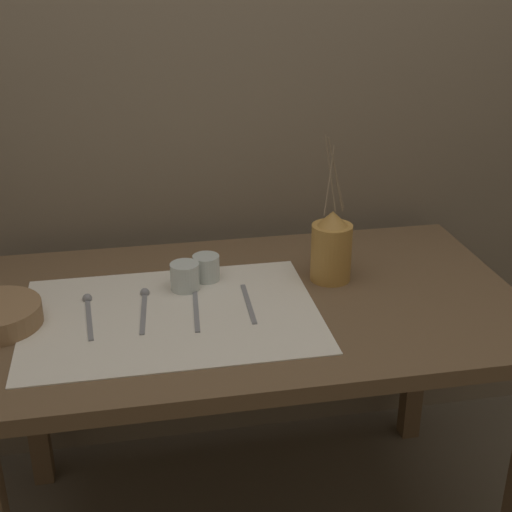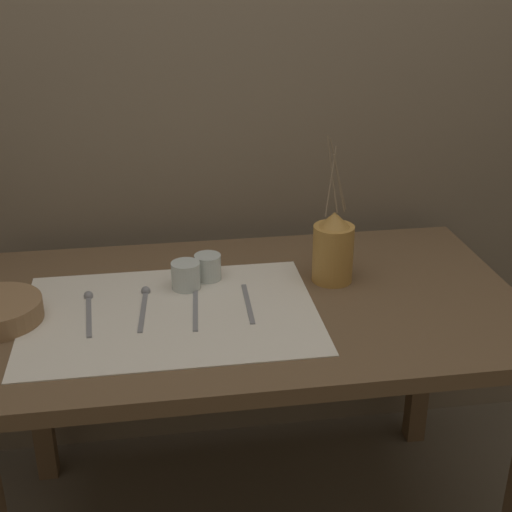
# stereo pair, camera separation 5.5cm
# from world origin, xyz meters

# --- Properties ---
(stone_wall_back) EXTENTS (7.00, 0.06, 2.40)m
(stone_wall_back) POSITION_xyz_m (0.00, 0.51, 1.20)
(stone_wall_back) COLOR #7A6B56
(stone_wall_back) RESTS_ON ground_plane
(wooden_table) EXTENTS (1.36, 0.80, 0.77)m
(wooden_table) POSITION_xyz_m (0.00, 0.00, 0.67)
(wooden_table) COLOR brown
(wooden_table) RESTS_ON ground_plane
(linen_cloth) EXTENTS (0.71, 0.50, 0.00)m
(linen_cloth) POSITION_xyz_m (-0.21, -0.04, 0.77)
(linen_cloth) COLOR silver
(linen_cloth) RESTS_ON wooden_table
(pitcher_with_flowers) EXTENTS (0.11, 0.11, 0.39)m
(pitcher_with_flowers) POSITION_xyz_m (0.23, 0.08, 0.86)
(pitcher_with_flowers) COLOR #B7843D
(pitcher_with_flowers) RESTS_ON wooden_table
(glass_tumbler_near) EXTENTS (0.08, 0.08, 0.07)m
(glass_tumbler_near) POSITION_xyz_m (-0.16, 0.09, 0.81)
(glass_tumbler_near) COLOR silver
(glass_tumbler_near) RESTS_ON wooden_table
(glass_tumbler_far) EXTENTS (0.07, 0.07, 0.07)m
(glass_tumbler_far) POSITION_xyz_m (-0.10, 0.13, 0.80)
(glass_tumbler_far) COLOR silver
(glass_tumbler_far) RESTS_ON wooden_table
(spoon_inner) EXTENTS (0.03, 0.22, 0.02)m
(spoon_inner) POSITION_xyz_m (-0.41, 0.03, 0.77)
(spoon_inner) COLOR gray
(spoon_inner) RESTS_ON wooden_table
(spoon_outer) EXTENTS (0.03, 0.22, 0.02)m
(spoon_outer) POSITION_xyz_m (-0.27, 0.03, 0.77)
(spoon_outer) COLOR gray
(spoon_outer) RESTS_ON wooden_table
(fork_inner) EXTENTS (0.03, 0.21, 0.00)m
(fork_inner) POSITION_xyz_m (-0.15, -0.04, 0.77)
(fork_inner) COLOR gray
(fork_inner) RESTS_ON wooden_table
(knife_center) EXTENTS (0.02, 0.21, 0.00)m
(knife_center) POSITION_xyz_m (-0.01, -0.03, 0.77)
(knife_center) COLOR gray
(knife_center) RESTS_ON wooden_table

